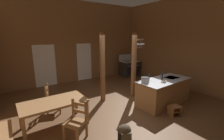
{
  "coord_description": "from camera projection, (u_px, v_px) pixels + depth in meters",
  "views": [
    {
      "loc": [
        -3.08,
        -3.9,
        2.5
      ],
      "look_at": [
        0.02,
        0.75,
        1.23
      ],
      "focal_mm": 24.78,
      "sensor_mm": 36.0,
      "label": 1
    }
  ],
  "objects": [
    {
      "name": "ground_plane",
      "position": [
        123.0,
        110.0,
        5.39
      ],
      "size": [
        8.33,
        9.0,
        0.1
      ],
      "primitive_type": "cube",
      "color": "brown"
    },
    {
      "name": "wall_back",
      "position": [
        77.0,
        42.0,
        8.3
      ],
      "size": [
        8.33,
        0.14,
        4.25
      ],
      "primitive_type": "cube",
      "color": "brown",
      "rests_on": "ground_plane"
    },
    {
      "name": "wall_right",
      "position": [
        191.0,
        44.0,
        6.98
      ],
      "size": [
        0.14,
        9.0,
        4.25
      ],
      "primitive_type": "cube",
      "color": "brown",
      "rests_on": "ground_plane"
    },
    {
      "name": "glazed_door_back_left",
      "position": [
        45.0,
        66.0,
        7.57
      ],
      "size": [
        1.0,
        0.01,
        2.05
      ],
      "primitive_type": "cube",
      "color": "white",
      "rests_on": "ground_plane"
    },
    {
      "name": "glazed_panel_back_right",
      "position": [
        84.0,
        62.0,
        8.69
      ],
      "size": [
        0.84,
        0.01,
        2.05
      ],
      "primitive_type": "cube",
      "color": "white",
      "rests_on": "ground_plane"
    },
    {
      "name": "kitchen_island",
      "position": [
        163.0,
        91.0,
        5.71
      ],
      "size": [
        2.22,
        1.11,
        0.92
      ],
      "color": "#9E7044",
      "rests_on": "ground_plane"
    },
    {
      "name": "stove_range",
      "position": [
        130.0,
        68.0,
        9.65
      ],
      "size": [
        1.18,
        0.87,
        1.32
      ],
      "color": "#242424",
      "rests_on": "ground_plane"
    },
    {
      "name": "support_post_with_pot_rack",
      "position": [
        134.0,
        63.0,
        6.21
      ],
      "size": [
        0.66,
        0.26,
        2.6
      ],
      "color": "brown",
      "rests_on": "ground_plane"
    },
    {
      "name": "support_post_center",
      "position": [
        103.0,
        68.0,
        5.78
      ],
      "size": [
        0.14,
        0.14,
        2.6
      ],
      "color": "brown",
      "rests_on": "ground_plane"
    },
    {
      "name": "step_stool",
      "position": [
        174.0,
        109.0,
        4.93
      ],
      "size": [
        0.41,
        0.36,
        0.3
      ],
      "color": "olive",
      "rests_on": "ground_plane"
    },
    {
      "name": "dining_table",
      "position": [
        54.0,
        104.0,
        4.21
      ],
      "size": [
        1.73,
        0.96,
        0.74
      ],
      "color": "#9E7044",
      "rests_on": "ground_plane"
    },
    {
      "name": "ladderback_chair_near_window",
      "position": [
        76.0,
        121.0,
        3.76
      ],
      "size": [
        0.61,
        0.61,
        0.95
      ],
      "color": "olive",
      "rests_on": "ground_plane"
    },
    {
      "name": "ladderback_chair_by_post",
      "position": [
        52.0,
        99.0,
        5.04
      ],
      "size": [
        0.56,
        0.56,
        0.95
      ],
      "color": "olive",
      "rests_on": "ground_plane"
    },
    {
      "name": "backpack",
      "position": [
        125.0,
        136.0,
        3.41
      ],
      "size": [
        0.37,
        0.38,
        0.6
      ],
      "color": "#4C4233",
      "rests_on": "ground_plane"
    },
    {
      "name": "stockpot_on_counter",
      "position": [
        145.0,
        80.0,
        5.21
      ],
      "size": [
        0.34,
        0.27,
        0.19
      ],
      "color": "#A8AAB2",
      "rests_on": "kitchen_island"
    },
    {
      "name": "mixing_bowl_on_counter",
      "position": [
        164.0,
        81.0,
        5.28
      ],
      "size": [
        0.17,
        0.17,
        0.06
      ],
      "color": "silver",
      "rests_on": "kitchen_island"
    },
    {
      "name": "bottle_tall_on_counter",
      "position": [
        162.0,
        76.0,
        5.58
      ],
      "size": [
        0.08,
        0.08,
        0.35
      ],
      "color": "#1E2328",
      "rests_on": "kitchen_island"
    },
    {
      "name": "bottle_short_on_counter",
      "position": [
        149.0,
        77.0,
        5.4
      ],
      "size": [
        0.06,
        0.06,
        0.34
      ],
      "color": "#1E2328",
      "rests_on": "kitchen_island"
    }
  ]
}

